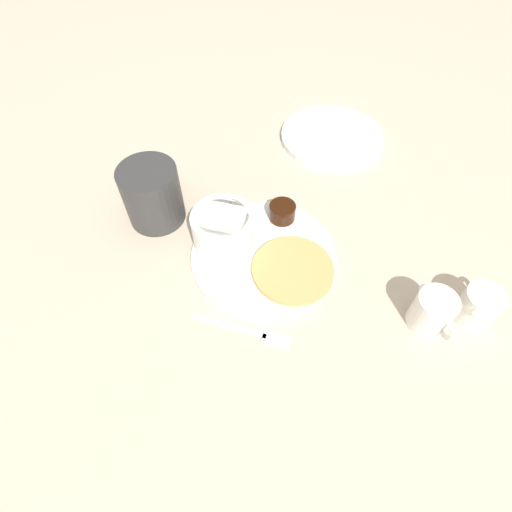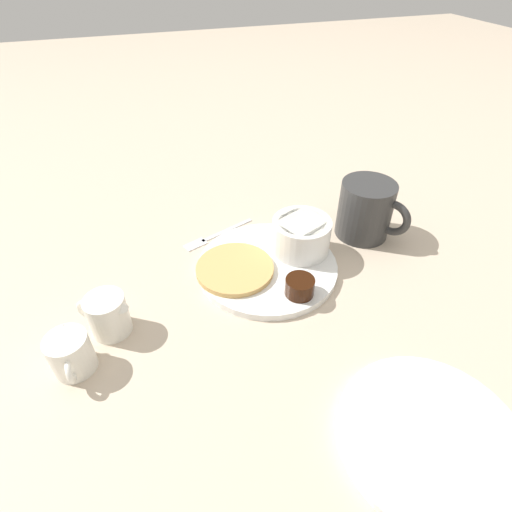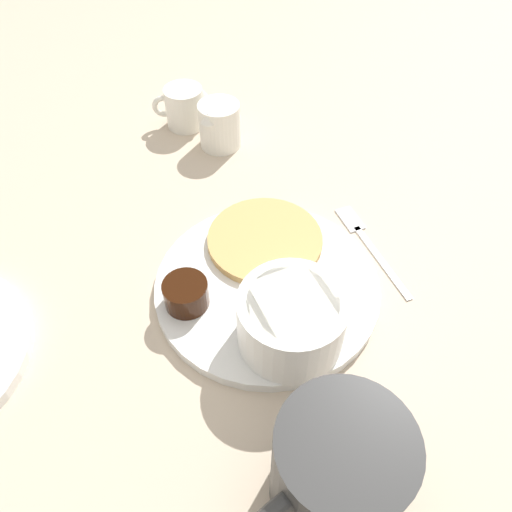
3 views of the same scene
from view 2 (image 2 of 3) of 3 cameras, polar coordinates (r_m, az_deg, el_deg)
ground_plane at (r=0.67m, az=1.61°, el=-1.87°), size 4.00×4.00×0.00m
plate at (r=0.66m, az=1.62°, el=-1.49°), size 0.23×0.23×0.01m
pancake_stack at (r=0.65m, az=-3.09°, el=-1.69°), size 0.13×0.13×0.01m
bowl at (r=0.67m, az=6.45°, el=3.06°), size 0.10×0.10×0.06m
syrup_cup at (r=0.60m, az=6.26°, el=-4.36°), size 0.04×0.04×0.03m
butter_ramekin at (r=0.68m, az=7.69°, el=1.89°), size 0.05×0.05×0.05m
coffee_mug at (r=0.74m, az=15.52°, el=6.34°), size 0.10×0.12×0.10m
creamer_pitcher_near at (r=0.59m, az=-20.45°, el=-7.83°), size 0.07×0.06×0.06m
creamer_pitcher_far at (r=0.56m, az=-24.96°, el=-12.54°), size 0.05×0.08×0.06m
fork at (r=0.74m, az=-6.36°, el=2.75°), size 0.14×0.06×0.00m
far_plate at (r=0.52m, az=23.72°, el=-22.64°), size 0.21×0.21×0.01m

